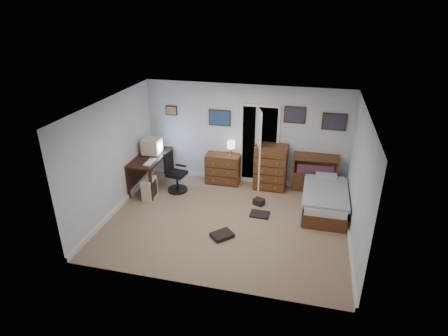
# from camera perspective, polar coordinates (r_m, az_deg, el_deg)

# --- Properties ---
(floor) EXTENTS (5.00, 4.00, 0.02)m
(floor) POSITION_cam_1_polar(r_m,az_deg,el_deg) (8.03, 0.41, -8.19)
(floor) COLOR gray
(floor) RESTS_ON ground
(computer_desk) EXTENTS (0.69, 1.44, 0.83)m
(computer_desk) POSITION_cam_1_polar(r_m,az_deg,el_deg) (9.36, -11.78, 0.75)
(computer_desk) COLOR black
(computer_desk) RESTS_ON floor
(crt_monitor) EXTENTS (0.44, 0.40, 0.40)m
(crt_monitor) POSITION_cam_1_polar(r_m,az_deg,el_deg) (9.29, -10.92, 3.28)
(crt_monitor) COLOR beige
(crt_monitor) RESTS_ON computer_desk
(keyboard) EXTENTS (0.17, 0.44, 0.03)m
(keyboard) POSITION_cam_1_polar(r_m,az_deg,el_deg) (8.88, -11.19, 0.90)
(keyboard) COLOR beige
(keyboard) RESTS_ON computer_desk
(pc_tower) EXTENTS (0.24, 0.47, 0.50)m
(pc_tower) POSITION_cam_1_polar(r_m,az_deg,el_deg) (8.96, -11.27, -3.08)
(pc_tower) COLOR beige
(pc_tower) RESTS_ON floor
(office_chair) EXTENTS (0.55, 0.55, 1.00)m
(office_chair) POSITION_cam_1_polar(r_m,az_deg,el_deg) (9.14, -7.49, -1.23)
(office_chair) COLOR black
(office_chair) RESTS_ON floor
(media_stack) EXTENTS (0.18, 0.18, 0.88)m
(media_stack) POSITION_cam_1_polar(r_m,az_deg,el_deg) (10.33, -9.35, 2.11)
(media_stack) COLOR maroon
(media_stack) RESTS_ON floor
(low_dresser) EXTENTS (0.87, 0.45, 0.76)m
(low_dresser) POSITION_cam_1_polar(r_m,az_deg,el_deg) (9.46, -0.14, -0.12)
(low_dresser) COLOR brown
(low_dresser) RESTS_ON floor
(table_lamp) EXTENTS (0.19, 0.19, 0.37)m
(table_lamp) POSITION_cam_1_polar(r_m,az_deg,el_deg) (9.16, 1.08, 3.48)
(table_lamp) COLOR gold
(table_lamp) RESTS_ON low_dresser
(doorway) EXTENTS (0.96, 1.12, 2.05)m
(doorway) POSITION_cam_1_polar(r_m,az_deg,el_deg) (9.52, 5.64, 3.98)
(doorway) COLOR black
(doorway) RESTS_ON floor
(tall_dresser) EXTENTS (0.78, 0.47, 1.13)m
(tall_dresser) POSITION_cam_1_polar(r_m,az_deg,el_deg) (9.17, 7.11, 0.13)
(tall_dresser) COLOR brown
(tall_dresser) RESTS_ON floor
(headboard_bookcase) EXTENTS (1.07, 0.32, 0.95)m
(headboard_bookcase) POSITION_cam_1_polar(r_m,az_deg,el_deg) (9.26, 13.64, -0.58)
(headboard_bookcase) COLOR brown
(headboard_bookcase) RESTS_ON floor
(bed) EXTENTS (0.96, 1.77, 0.58)m
(bed) POSITION_cam_1_polar(r_m,az_deg,el_deg) (8.59, 15.04, -4.54)
(bed) COLOR brown
(bed) RESTS_ON floor
(wall_posters) EXTENTS (4.38, 0.04, 0.60)m
(wall_posters) POSITION_cam_1_polar(r_m,az_deg,el_deg) (8.98, 6.96, 7.66)
(wall_posters) COLOR #331E11
(wall_posters) RESTS_ON floor
(floor_clutter) EXTENTS (1.07, 1.82, 0.14)m
(floor_clutter) POSITION_cam_1_polar(r_m,az_deg,el_deg) (7.99, 2.84, -7.91)
(floor_clutter) COLOR black
(floor_clutter) RESTS_ON floor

